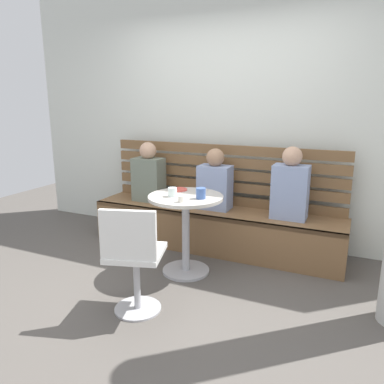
{
  "coord_description": "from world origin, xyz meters",
  "views": [
    {
      "loc": [
        1.38,
        -2.4,
        1.58
      ],
      "look_at": [
        -0.01,
        0.66,
        0.75
      ],
      "focal_mm": 35.16,
      "sensor_mm": 36.0,
      "label": 1
    }
  ],
  "objects_px": {
    "cafe_table": "(186,219)",
    "cup_glass_short": "(172,192)",
    "person_adult": "(290,187)",
    "person_child_left": "(215,182)",
    "person_child_middle": "(149,175)",
    "cup_espresso_small": "(181,199)",
    "cup_mug_blue": "(201,193)",
    "white_chair": "(133,257)",
    "plate_small": "(178,189)",
    "booth_bench": "(214,229)"
  },
  "relations": [
    {
      "from": "person_child_left",
      "to": "person_child_middle",
      "type": "bearing_deg",
      "value": -179.71
    },
    {
      "from": "person_child_left",
      "to": "person_child_middle",
      "type": "height_order",
      "value": "person_child_middle"
    },
    {
      "from": "white_chair",
      "to": "person_child_left",
      "type": "relative_size",
      "value": 1.31
    },
    {
      "from": "person_adult",
      "to": "cup_glass_short",
      "type": "height_order",
      "value": "person_adult"
    },
    {
      "from": "person_adult",
      "to": "plate_small",
      "type": "relative_size",
      "value": 4.17
    },
    {
      "from": "cafe_table",
      "to": "cup_glass_short",
      "type": "height_order",
      "value": "cup_glass_short"
    },
    {
      "from": "person_child_left",
      "to": "cup_mug_blue",
      "type": "bearing_deg",
      "value": -78.42
    },
    {
      "from": "cup_mug_blue",
      "to": "cup_espresso_small",
      "type": "relative_size",
      "value": 1.7
    },
    {
      "from": "cup_mug_blue",
      "to": "cup_espresso_small",
      "type": "xyz_separation_m",
      "value": [
        -0.11,
        -0.17,
        -0.02
      ]
    },
    {
      "from": "person_child_middle",
      "to": "cup_mug_blue",
      "type": "height_order",
      "value": "person_child_middle"
    },
    {
      "from": "booth_bench",
      "to": "cup_mug_blue",
      "type": "distance_m",
      "value": 0.9
    },
    {
      "from": "person_child_left",
      "to": "person_adult",
      "type": "bearing_deg",
      "value": -0.93
    },
    {
      "from": "white_chair",
      "to": "person_adult",
      "type": "height_order",
      "value": "person_adult"
    },
    {
      "from": "white_chair",
      "to": "cup_mug_blue",
      "type": "distance_m",
      "value": 0.86
    },
    {
      "from": "cafe_table",
      "to": "person_adult",
      "type": "height_order",
      "value": "person_adult"
    },
    {
      "from": "booth_bench",
      "to": "plate_small",
      "type": "xyz_separation_m",
      "value": [
        -0.18,
        -0.49,
        0.52
      ]
    },
    {
      "from": "person_adult",
      "to": "plate_small",
      "type": "distance_m",
      "value": 1.09
    },
    {
      "from": "cup_glass_short",
      "to": "cup_espresso_small",
      "type": "bearing_deg",
      "value": -42.05
    },
    {
      "from": "cup_espresso_small",
      "to": "cup_glass_short",
      "type": "bearing_deg",
      "value": 137.95
    },
    {
      "from": "white_chair",
      "to": "person_adult",
      "type": "bearing_deg",
      "value": 60.47
    },
    {
      "from": "cup_espresso_small",
      "to": "cup_mug_blue",
      "type": "bearing_deg",
      "value": 57.91
    },
    {
      "from": "person_child_left",
      "to": "booth_bench",
      "type": "bearing_deg",
      "value": -77.76
    },
    {
      "from": "cup_espresso_small",
      "to": "plate_small",
      "type": "xyz_separation_m",
      "value": [
        -0.21,
        0.37,
        -0.02
      ]
    },
    {
      "from": "person_child_left",
      "to": "cafe_table",
      "type": "bearing_deg",
      "value": -91.38
    },
    {
      "from": "cafe_table",
      "to": "cup_glass_short",
      "type": "xyz_separation_m",
      "value": [
        -0.1,
        -0.07,
        0.26
      ]
    },
    {
      "from": "white_chair",
      "to": "person_adult",
      "type": "xyz_separation_m",
      "value": [
        0.84,
        1.49,
        0.29
      ]
    },
    {
      "from": "cup_espresso_small",
      "to": "plate_small",
      "type": "height_order",
      "value": "cup_espresso_small"
    },
    {
      "from": "booth_bench",
      "to": "person_child_left",
      "type": "bearing_deg",
      "value": 102.24
    },
    {
      "from": "person_child_middle",
      "to": "cafe_table",
      "type": "bearing_deg",
      "value": -40.64
    },
    {
      "from": "cup_mug_blue",
      "to": "cup_espresso_small",
      "type": "height_order",
      "value": "cup_mug_blue"
    },
    {
      "from": "booth_bench",
      "to": "person_child_left",
      "type": "height_order",
      "value": "person_child_left"
    },
    {
      "from": "cafe_table",
      "to": "plate_small",
      "type": "height_order",
      "value": "plate_small"
    },
    {
      "from": "booth_bench",
      "to": "cup_espresso_small",
      "type": "height_order",
      "value": "cup_espresso_small"
    },
    {
      "from": "person_child_left",
      "to": "cup_glass_short",
      "type": "relative_size",
      "value": 8.08
    },
    {
      "from": "person_adult",
      "to": "cup_espresso_small",
      "type": "bearing_deg",
      "value": -130.15
    },
    {
      "from": "cup_espresso_small",
      "to": "plate_small",
      "type": "bearing_deg",
      "value": 119.79
    },
    {
      "from": "person_child_left",
      "to": "person_child_middle",
      "type": "relative_size",
      "value": 0.96
    },
    {
      "from": "cafe_table",
      "to": "cup_glass_short",
      "type": "distance_m",
      "value": 0.29
    },
    {
      "from": "person_child_middle",
      "to": "cup_glass_short",
      "type": "bearing_deg",
      "value": -47.17
    },
    {
      "from": "booth_bench",
      "to": "cup_espresso_small",
      "type": "distance_m",
      "value": 1.02
    },
    {
      "from": "person_adult",
      "to": "cup_glass_short",
      "type": "bearing_deg",
      "value": -140.33
    },
    {
      "from": "cafe_table",
      "to": "cup_mug_blue",
      "type": "bearing_deg",
      "value": -13.5
    },
    {
      "from": "booth_bench",
      "to": "person_child_left",
      "type": "xyz_separation_m",
      "value": [
        -0.01,
        0.04,
        0.5
      ]
    },
    {
      "from": "person_adult",
      "to": "person_child_left",
      "type": "xyz_separation_m",
      "value": [
        -0.79,
        0.01,
        -0.03
      ]
    },
    {
      "from": "cafe_table",
      "to": "white_chair",
      "type": "height_order",
      "value": "white_chair"
    },
    {
      "from": "cup_glass_short",
      "to": "person_child_middle",
      "type": "bearing_deg",
      "value": 132.83
    },
    {
      "from": "person_adult",
      "to": "person_child_left",
      "type": "relative_size",
      "value": 1.1
    },
    {
      "from": "person_child_left",
      "to": "plate_small",
      "type": "distance_m",
      "value": 0.55
    },
    {
      "from": "cafe_table",
      "to": "cup_mug_blue",
      "type": "relative_size",
      "value": 7.79
    },
    {
      "from": "person_adult",
      "to": "cup_espresso_small",
      "type": "relative_size",
      "value": 12.66
    }
  ]
}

